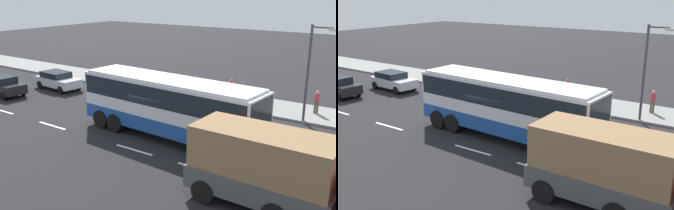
% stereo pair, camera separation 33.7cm
% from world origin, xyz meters
% --- Properties ---
extents(ground_plane, '(120.00, 120.00, 0.00)m').
position_xyz_m(ground_plane, '(0.00, 0.00, 0.00)').
color(ground_plane, black).
extents(sidewalk_curb, '(80.00, 4.00, 0.15)m').
position_xyz_m(sidewalk_curb, '(0.00, 8.88, 0.07)').
color(sidewalk_curb, gray).
rests_on(sidewalk_curb, ground_plane).
extents(lane_centreline, '(24.37, 0.16, 0.01)m').
position_xyz_m(lane_centreline, '(-6.25, -2.39, 0.00)').
color(lane_centreline, white).
rests_on(lane_centreline, ground_plane).
extents(coach_bus, '(11.09, 3.22, 3.42)m').
position_xyz_m(coach_bus, '(0.72, 0.07, 2.12)').
color(coach_bus, '#1E4C9E').
rests_on(coach_bus, ground_plane).
extents(cargo_truck, '(7.99, 2.63, 3.04)m').
position_xyz_m(cargo_truck, '(8.74, -3.76, 1.63)').
color(cargo_truck, red).
rests_on(cargo_truck, ground_plane).
extents(car_silver_hatch, '(4.26, 2.17, 1.47)m').
position_xyz_m(car_silver_hatch, '(-13.31, 3.93, 0.79)').
color(car_silver_hatch, silver).
rests_on(car_silver_hatch, ground_plane).
extents(car_black_sedan, '(4.29, 1.94, 1.51)m').
position_xyz_m(car_black_sedan, '(-15.40, 0.13, 0.80)').
color(car_black_sedan, black).
rests_on(car_black_sedan, ground_plane).
extents(pedestrian_near_curb, '(0.32, 0.32, 1.57)m').
position_xyz_m(pedestrian_near_curb, '(0.18, 8.79, 1.05)').
color(pedestrian_near_curb, '#38334C').
rests_on(pedestrian_near_curb, sidewalk_curb).
extents(pedestrian_at_crossing, '(0.32, 0.32, 1.53)m').
position_xyz_m(pedestrian_at_crossing, '(6.26, 9.06, 1.02)').
color(pedestrian_at_crossing, brown).
rests_on(pedestrian_at_crossing, sidewalk_curb).
extents(street_lamp, '(1.54, 0.24, 5.92)m').
position_xyz_m(street_lamp, '(6.21, 7.09, 3.58)').
color(street_lamp, '#47474C').
rests_on(street_lamp, sidewalk_curb).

